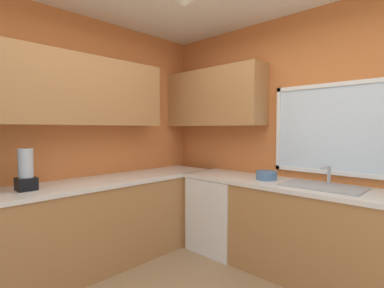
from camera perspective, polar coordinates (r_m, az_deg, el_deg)
name	(u,v)px	position (r m, az deg, el deg)	size (l,w,h in m)	color
room_shell	(164,82)	(2.72, -5.62, 12.13)	(3.69, 3.63, 2.69)	#D17238
counter_run_left	(79,228)	(3.15, -21.43, -15.13)	(0.65, 3.24, 0.89)	#AD7542
counter_run_back	(310,232)	(3.04, 22.21, -15.82)	(2.78, 0.65, 0.89)	#AD7542
dishwasher	(221,213)	(3.51, 5.83, -13.45)	(0.60, 0.60, 0.84)	white
sink_assembly	(323,186)	(2.90, 24.37, -7.56)	(0.68, 0.40, 0.19)	#9EA0A5
bowl	(266,175)	(3.11, 14.47, -6.00)	(0.21, 0.21, 0.09)	#4C7099
blender_appliance	(26,172)	(2.86, -29.93, -4.74)	(0.15, 0.15, 0.36)	black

